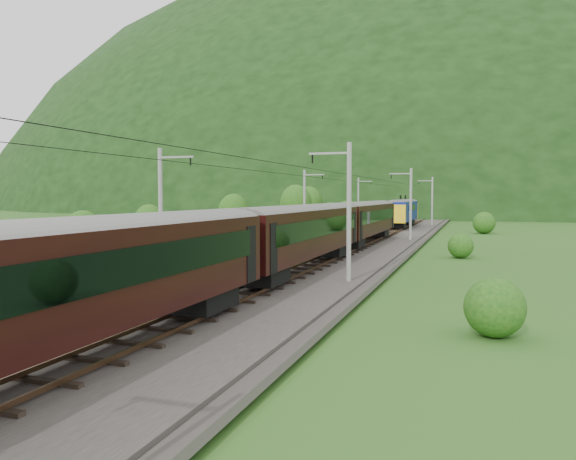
% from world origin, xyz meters
% --- Properties ---
extents(ground, '(600.00, 600.00, 0.00)m').
position_xyz_m(ground, '(0.00, 0.00, 0.00)').
color(ground, '#28551A').
rests_on(ground, ground).
extents(railbed, '(14.00, 220.00, 0.30)m').
position_xyz_m(railbed, '(0.00, 10.00, 0.15)').
color(railbed, '#38332D').
rests_on(railbed, ground).
extents(track_left, '(2.40, 220.00, 0.27)m').
position_xyz_m(track_left, '(-2.40, 10.00, 0.37)').
color(track_left, brown).
rests_on(track_left, railbed).
extents(track_right, '(2.40, 220.00, 0.27)m').
position_xyz_m(track_right, '(2.40, 10.00, 0.37)').
color(track_right, brown).
rests_on(track_right, railbed).
extents(catenary_left, '(2.54, 192.28, 8.00)m').
position_xyz_m(catenary_left, '(-6.12, 32.00, 4.50)').
color(catenary_left, gray).
rests_on(catenary_left, railbed).
extents(catenary_right, '(2.54, 192.28, 8.00)m').
position_xyz_m(catenary_right, '(6.12, 32.00, 4.50)').
color(catenary_right, gray).
rests_on(catenary_right, railbed).
extents(overhead_wires, '(4.83, 198.00, 0.03)m').
position_xyz_m(overhead_wires, '(0.00, 10.00, 7.10)').
color(overhead_wires, black).
rests_on(overhead_wires, ground).
extents(mountain_main, '(504.00, 360.00, 244.00)m').
position_xyz_m(mountain_main, '(0.00, 260.00, 0.00)').
color(mountain_main, black).
rests_on(mountain_main, ground).
extents(mountain_ridge, '(336.00, 280.00, 132.00)m').
position_xyz_m(mountain_ridge, '(-120.00, 300.00, 0.00)').
color(mountain_ridge, black).
rests_on(mountain_ridge, ground).
extents(train, '(2.89, 137.95, 5.02)m').
position_xyz_m(train, '(2.40, -7.74, 3.43)').
color(train, black).
rests_on(train, ground).
extents(hazard_post_near, '(0.16, 0.16, 1.53)m').
position_xyz_m(hazard_post_near, '(-0.34, 44.27, 1.06)').
color(hazard_post_near, red).
rests_on(hazard_post_near, railbed).
extents(hazard_post_far, '(0.16, 0.16, 1.46)m').
position_xyz_m(hazard_post_far, '(0.12, 39.55, 1.03)').
color(hazard_post_far, red).
rests_on(hazard_post_far, railbed).
extents(signal, '(0.24, 0.24, 2.14)m').
position_xyz_m(signal, '(-4.53, 40.55, 1.56)').
color(signal, black).
rests_on(signal, railbed).
extents(vegetation_left, '(13.27, 146.65, 6.91)m').
position_xyz_m(vegetation_left, '(-13.75, 34.05, 2.58)').
color(vegetation_left, '#174813').
rests_on(vegetation_left, ground).
extents(vegetation_right, '(5.97, 90.22, 2.72)m').
position_xyz_m(vegetation_right, '(12.83, 5.64, 1.25)').
color(vegetation_right, '#174813').
rests_on(vegetation_right, ground).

